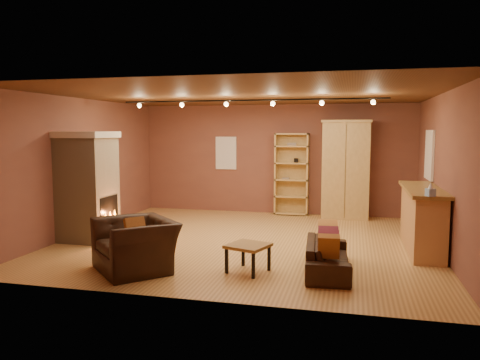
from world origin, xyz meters
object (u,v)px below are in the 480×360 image
(bar_counter, at_px, (422,218))
(armchair, at_px, (135,236))
(armoire, at_px, (346,169))
(bookcase, at_px, (292,173))
(coffee_table, at_px, (248,248))
(loveseat, at_px, (328,250))
(fireplace, at_px, (88,186))

(bar_counter, distance_m, armchair, 5.03)
(armoire, bearing_deg, armchair, -120.22)
(bookcase, height_order, armoire, armoire)
(bookcase, relative_size, coffee_table, 2.91)
(bookcase, bearing_deg, loveseat, -76.21)
(fireplace, xyz_separation_m, armchair, (1.81, -1.66, -0.53))
(armchair, bearing_deg, coffee_table, 55.18)
(fireplace, xyz_separation_m, bookcase, (3.50, 3.74, -0.00))
(bookcase, bearing_deg, coffee_table, -90.00)
(bookcase, xyz_separation_m, coffee_table, (0.00, -5.07, -0.69))
(fireplace, distance_m, bar_counter, 6.30)
(armoire, distance_m, armchair, 6.06)
(loveseat, xyz_separation_m, coffee_table, (-1.17, -0.29, 0.02))
(bookcase, xyz_separation_m, armoire, (1.34, -0.19, 0.14))
(bookcase, distance_m, bar_counter, 4.11)
(armchair, bearing_deg, loveseat, 56.46)
(bar_counter, bearing_deg, fireplace, -173.43)
(bookcase, xyz_separation_m, armchair, (-1.69, -5.40, -0.53))
(fireplace, relative_size, bar_counter, 0.90)
(bar_counter, relative_size, coffee_table, 3.29)
(bookcase, height_order, loveseat, bookcase)
(fireplace, bearing_deg, bookcase, 46.87)
(armchair, height_order, coffee_table, armchair)
(armoire, xyz_separation_m, bar_counter, (1.40, -2.83, -0.63))
(fireplace, xyz_separation_m, loveseat, (4.68, -1.04, -0.72))
(bookcase, height_order, armchair, bookcase)
(bookcase, relative_size, bar_counter, 0.88)
(bookcase, relative_size, loveseat, 1.26)
(armoire, xyz_separation_m, armchair, (-3.03, -5.20, -0.67))
(bookcase, relative_size, armchair, 1.47)
(fireplace, xyz_separation_m, armoire, (4.84, 3.55, 0.14))
(loveseat, bearing_deg, armoire, -6.00)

